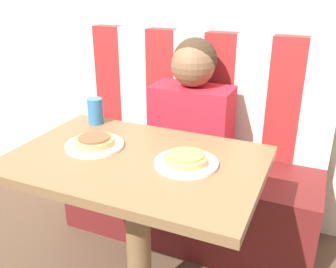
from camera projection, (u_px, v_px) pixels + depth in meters
name	position (u px, v px, depth m)	size (l,w,h in m)	color
booth_seat	(190.00, 196.00, 2.06)	(1.34, 0.49, 0.45)	#5B1919
booth_backrest	(205.00, 92.00, 2.02)	(1.34, 0.08, 0.64)	maroon
dining_table	(136.00, 184.00, 1.41)	(0.92, 0.61, 0.74)	brown
person	(192.00, 102.00, 1.86)	(0.40, 0.24, 0.63)	red
plate_left	(95.00, 145.00, 1.45)	(0.23, 0.23, 0.01)	white
plate_right	(186.00, 163.00, 1.31)	(0.23, 0.23, 0.01)	white
pizza_left	(94.00, 141.00, 1.44)	(0.15, 0.15, 0.03)	tan
pizza_right	(186.00, 158.00, 1.30)	(0.15, 0.15, 0.03)	tan
drinking_cup	(95.00, 111.00, 1.67)	(0.07, 0.07, 0.11)	#2D669E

